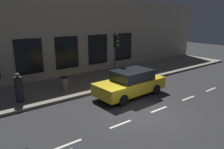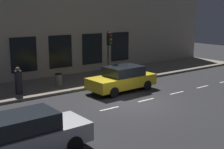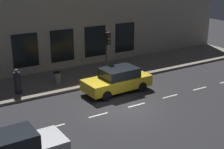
{
  "view_description": "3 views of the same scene",
  "coord_description": "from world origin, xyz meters",
  "px_view_note": "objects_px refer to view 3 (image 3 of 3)",
  "views": [
    {
      "loc": [
        -6.56,
        7.1,
        4.62
      ],
      "look_at": [
        2.85,
        -0.09,
        1.42
      ],
      "focal_mm": 33.87,
      "sensor_mm": 36.0,
      "label": 1
    },
    {
      "loc": [
        -12.0,
        10.39,
        4.93
      ],
      "look_at": [
        2.22,
        -0.22,
        1.22
      ],
      "focal_mm": 47.93,
      "sensor_mm": 36.0,
      "label": 2
    },
    {
      "loc": [
        -14.3,
        9.47,
        7.87
      ],
      "look_at": [
        1.83,
        -0.41,
        1.49
      ],
      "focal_mm": 52.19,
      "sensor_mm": 36.0,
      "label": 3
    }
  ],
  "objects_px": {
    "traffic_light": "(107,45)",
    "pedestrian_1": "(18,82)",
    "parked_car_2": "(118,80)",
    "trash_bin": "(57,78)"
  },
  "relations": [
    {
      "from": "pedestrian_1",
      "to": "trash_bin",
      "type": "xyz_separation_m",
      "value": [
        0.41,
        -2.82,
        -0.33
      ]
    },
    {
      "from": "pedestrian_1",
      "to": "trash_bin",
      "type": "height_order",
      "value": "pedestrian_1"
    },
    {
      "from": "parked_car_2",
      "to": "traffic_light",
      "type": "bearing_deg",
      "value": -13.35
    },
    {
      "from": "traffic_light",
      "to": "trash_bin",
      "type": "bearing_deg",
      "value": 70.58
    },
    {
      "from": "traffic_light",
      "to": "pedestrian_1",
      "type": "bearing_deg",
      "value": 83.03
    },
    {
      "from": "traffic_light",
      "to": "pedestrian_1",
      "type": "height_order",
      "value": "traffic_light"
    },
    {
      "from": "traffic_light",
      "to": "trash_bin",
      "type": "distance_m",
      "value": 4.1
    },
    {
      "from": "traffic_light",
      "to": "parked_car_2",
      "type": "relative_size",
      "value": 0.78
    },
    {
      "from": "traffic_light",
      "to": "pedestrian_1",
      "type": "xyz_separation_m",
      "value": [
        0.75,
        6.12,
        -1.82
      ]
    },
    {
      "from": "traffic_light",
      "to": "trash_bin",
      "type": "relative_size",
      "value": 4.3
    }
  ]
}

